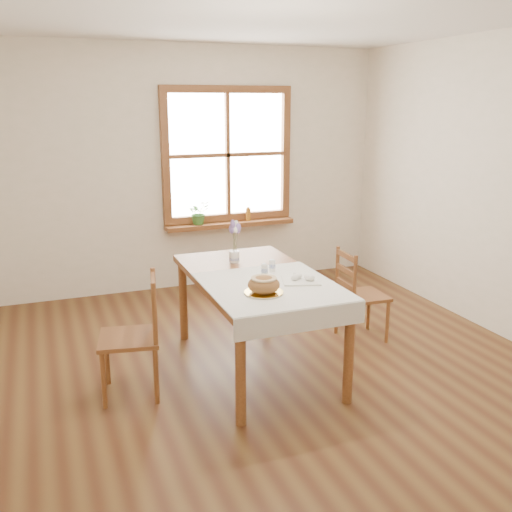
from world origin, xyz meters
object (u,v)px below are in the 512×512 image
Objects in this scene: bread_plate at (264,293)px; chair_right at (363,294)px; dining_table at (256,286)px; flower_vase at (234,258)px; chair_left at (129,336)px.

chair_right is at bearing 28.40° from bread_plate.
dining_table is 0.40m from flower_vase.
bread_plate is (-1.18, -0.64, 0.36)m from chair_right.
chair_left is at bearing 157.11° from bread_plate.
chair_right is at bearing 108.19° from chair_left.
flower_vase is at bearing 126.51° from chair_left.
chair_left reaches higher than chair_right.
dining_table is 6.26× the size of bread_plate.
chair_right reaches higher than bread_plate.
flower_vase is (-1.11, 0.18, 0.39)m from chair_right.
chair_left is at bearing -154.09° from flower_vase.
dining_table is 1.83× the size of chair_left.
chair_left is at bearing -175.39° from dining_table.
bread_plate is at bearing 120.90° from chair_right.
chair_right reaches higher than dining_table.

